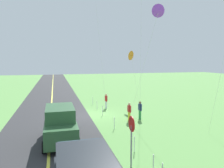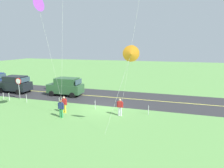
{
  "view_description": "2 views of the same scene",
  "coord_description": "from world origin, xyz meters",
  "px_view_note": "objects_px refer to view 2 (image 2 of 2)",
  "views": [
    {
      "loc": [
        19.57,
        -3.57,
        5.19
      ],
      "look_at": [
        1.28,
        1.41,
        3.06
      ],
      "focal_mm": 33.98,
      "sensor_mm": 36.0,
      "label": 1
    },
    {
      "loc": [
        -6.23,
        17.49,
        6.27
      ],
      "look_at": [
        -1.25,
        0.75,
        2.69
      ],
      "focal_mm": 30.35,
      "sensor_mm": 36.0,
      "label": 2
    }
  ],
  "objects_px": {
    "car_parked_east_near": "(15,84)",
    "kite_cyan_top": "(131,54)",
    "car_suv_foreground": "(66,86)",
    "person_adult_near": "(61,108)",
    "person_child_watcher": "(120,107)",
    "stop_sign": "(19,84)",
    "person_adult_companion": "(64,104)",
    "kite_blue_mid": "(38,4)"
  },
  "relations": [
    {
      "from": "car_suv_foreground",
      "to": "kite_cyan_top",
      "type": "relative_size",
      "value": 0.7
    },
    {
      "from": "stop_sign",
      "to": "kite_blue_mid",
      "type": "distance_m",
      "value": 11.44
    },
    {
      "from": "person_adult_companion",
      "to": "kite_cyan_top",
      "type": "distance_m",
      "value": 8.74
    },
    {
      "from": "car_suv_foreground",
      "to": "person_adult_near",
      "type": "bearing_deg",
      "value": 116.85
    },
    {
      "from": "stop_sign",
      "to": "kite_cyan_top",
      "type": "distance_m",
      "value": 15.67
    },
    {
      "from": "stop_sign",
      "to": "kite_blue_mid",
      "type": "xyz_separation_m",
      "value": [
        -7.17,
        4.95,
        7.42
      ]
    },
    {
      "from": "person_child_watcher",
      "to": "kite_cyan_top",
      "type": "bearing_deg",
      "value": -108.84
    },
    {
      "from": "car_suv_foreground",
      "to": "kite_blue_mid",
      "type": "xyz_separation_m",
      "value": [
        -2.87,
        8.15,
        8.07
      ]
    },
    {
      "from": "car_parked_east_near",
      "to": "person_adult_companion",
      "type": "height_order",
      "value": "car_parked_east_near"
    },
    {
      "from": "car_parked_east_near",
      "to": "person_adult_companion",
      "type": "distance_m",
      "value": 11.8
    },
    {
      "from": "car_parked_east_near",
      "to": "person_adult_near",
      "type": "relative_size",
      "value": 2.75
    },
    {
      "from": "person_adult_companion",
      "to": "person_child_watcher",
      "type": "relative_size",
      "value": 1.0
    },
    {
      "from": "kite_cyan_top",
      "to": "person_adult_near",
      "type": "bearing_deg",
      "value": -13.45
    },
    {
      "from": "person_adult_near",
      "to": "person_adult_companion",
      "type": "xyz_separation_m",
      "value": [
        0.34,
        -1.13,
        0.0
      ]
    },
    {
      "from": "person_adult_near",
      "to": "person_child_watcher",
      "type": "bearing_deg",
      "value": 76.52
    },
    {
      "from": "stop_sign",
      "to": "person_adult_near",
      "type": "bearing_deg",
      "value": 154.52
    },
    {
      "from": "car_parked_east_near",
      "to": "car_suv_foreground",
      "type": "bearing_deg",
      "value": -175.56
    },
    {
      "from": "car_suv_foreground",
      "to": "person_child_watcher",
      "type": "height_order",
      "value": "car_suv_foreground"
    },
    {
      "from": "car_parked_east_near",
      "to": "kite_cyan_top",
      "type": "height_order",
      "value": "kite_cyan_top"
    },
    {
      "from": "car_suv_foreground",
      "to": "kite_blue_mid",
      "type": "distance_m",
      "value": 11.82
    },
    {
      "from": "stop_sign",
      "to": "person_adult_companion",
      "type": "bearing_deg",
      "value": 160.86
    },
    {
      "from": "car_parked_east_near",
      "to": "person_child_watcher",
      "type": "xyz_separation_m",
      "value": [
        -15.78,
        4.45,
        -0.29
      ]
    },
    {
      "from": "car_parked_east_near",
      "to": "person_adult_companion",
      "type": "bearing_deg",
      "value": 153.74
    },
    {
      "from": "car_suv_foreground",
      "to": "kite_blue_mid",
      "type": "relative_size",
      "value": 0.45
    },
    {
      "from": "car_suv_foreground",
      "to": "person_adult_companion",
      "type": "bearing_deg",
      "value": 118.62
    },
    {
      "from": "stop_sign",
      "to": "person_child_watcher",
      "type": "distance_m",
      "value": 12.83
    },
    {
      "from": "car_suv_foreground",
      "to": "person_child_watcher",
      "type": "bearing_deg",
      "value": 148.98
    },
    {
      "from": "kite_blue_mid",
      "to": "person_adult_companion",
      "type": "bearing_deg",
      "value": -97.19
    },
    {
      "from": "stop_sign",
      "to": "person_adult_near",
      "type": "distance_m",
      "value": 8.7
    },
    {
      "from": "stop_sign",
      "to": "person_adult_companion",
      "type": "relative_size",
      "value": 1.6
    },
    {
      "from": "person_adult_near",
      "to": "kite_blue_mid",
      "type": "bearing_deg",
      "value": -62.41
    },
    {
      "from": "car_suv_foreground",
      "to": "kite_cyan_top",
      "type": "height_order",
      "value": "kite_cyan_top"
    },
    {
      "from": "car_suv_foreground",
      "to": "person_adult_near",
      "type": "distance_m",
      "value": 7.77
    },
    {
      "from": "kite_blue_mid",
      "to": "kite_cyan_top",
      "type": "xyz_separation_m",
      "value": [
        -7.07,
        0.31,
        -3.51
      ]
    },
    {
      "from": "car_suv_foreground",
      "to": "person_child_watcher",
      "type": "xyz_separation_m",
      "value": [
        -8.36,
        5.03,
        -0.29
      ]
    },
    {
      "from": "person_adult_companion",
      "to": "person_child_watcher",
      "type": "height_order",
      "value": "same"
    },
    {
      "from": "car_suv_foreground",
      "to": "kite_blue_mid",
      "type": "bearing_deg",
      "value": 109.36
    },
    {
      "from": "person_child_watcher",
      "to": "kite_blue_mid",
      "type": "relative_size",
      "value": 0.16
    },
    {
      "from": "car_parked_east_near",
      "to": "kite_cyan_top",
      "type": "distance_m",
      "value": 19.6
    },
    {
      "from": "person_adult_companion",
      "to": "kite_blue_mid",
      "type": "bearing_deg",
      "value": 8.2
    },
    {
      "from": "car_parked_east_near",
      "to": "stop_sign",
      "type": "distance_m",
      "value": 4.13
    },
    {
      "from": "stop_sign",
      "to": "kite_cyan_top",
      "type": "bearing_deg",
      "value": 159.73
    }
  ]
}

